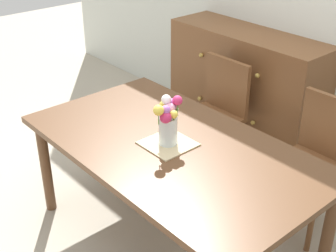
{
  "coord_description": "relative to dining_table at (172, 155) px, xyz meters",
  "views": [
    {
      "loc": [
        1.74,
        -1.55,
        2.11
      ],
      "look_at": [
        -0.02,
        -0.02,
        0.85
      ],
      "focal_mm": 49.87,
      "sensor_mm": 36.0,
      "label": 1
    }
  ],
  "objects": [
    {
      "name": "ground_plane",
      "position": [
        0.0,
        0.0,
        -0.65
      ],
      "size": [
        12.0,
        12.0,
        0.0
      ],
      "primitive_type": "plane",
      "color": "#B7AD99"
    },
    {
      "name": "dining_table",
      "position": [
        0.0,
        0.0,
        0.0
      ],
      "size": [
        1.8,
        1.01,
        0.73
      ],
      "color": "brown",
      "rests_on": "ground_plane"
    },
    {
      "name": "chair_left",
      "position": [
        -0.45,
        0.85,
        -0.14
      ],
      "size": [
        0.42,
        0.42,
        0.9
      ],
      "rotation": [
        0.0,
        0.0,
        3.14
      ],
      "color": "brown",
      "rests_on": "ground_plane"
    },
    {
      "name": "chair_right",
      "position": [
        0.45,
        0.85,
        -0.14
      ],
      "size": [
        0.42,
        0.42,
        0.9
      ],
      "rotation": [
        0.0,
        0.0,
        3.14
      ],
      "color": "brown",
      "rests_on": "ground_plane"
    },
    {
      "name": "dresser",
      "position": [
        -0.58,
        1.33,
        -0.15
      ],
      "size": [
        1.4,
        0.47,
        1.0
      ],
      "color": "brown",
      "rests_on": "ground_plane"
    },
    {
      "name": "placemat",
      "position": [
        -0.02,
        -0.02,
        0.08
      ],
      "size": [
        0.27,
        0.27,
        0.01
      ],
      "primitive_type": "cube",
      "color": "#CCB789",
      "rests_on": "dining_table"
    },
    {
      "name": "flower_vase",
      "position": [
        -0.02,
        -0.02,
        0.24
      ],
      "size": [
        0.18,
        0.21,
        0.29
      ],
      "color": "silver",
      "rests_on": "placemat"
    }
  ]
}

